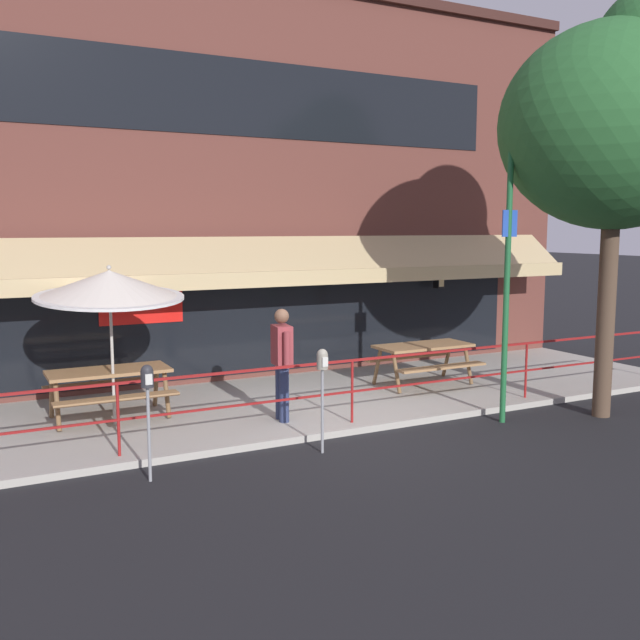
{
  "coord_description": "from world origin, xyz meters",
  "views": [
    {
      "loc": [
        -5.23,
        -8.76,
        3.02
      ],
      "look_at": [
        0.13,
        1.6,
        1.5
      ],
      "focal_mm": 40.0,
      "sensor_mm": 36.0,
      "label": 1
    }
  ],
  "objects_px": {
    "parking_meter_far": "(322,369)",
    "street_tree_curbside": "(625,113)",
    "pedestrian_walking": "(282,358)",
    "street_sign_pole": "(507,282)",
    "parking_meter_near": "(147,387)",
    "patio_umbrella_left": "(110,285)",
    "picnic_table_left": "(109,380)",
    "picnic_table_centre": "(423,353)"
  },
  "relations": [
    {
      "from": "pedestrian_walking",
      "to": "street_sign_pole",
      "type": "height_order",
      "value": "street_sign_pole"
    },
    {
      "from": "street_sign_pole",
      "to": "street_tree_curbside",
      "type": "bearing_deg",
      "value": -16.35
    },
    {
      "from": "pedestrian_walking",
      "to": "street_sign_pole",
      "type": "relative_size",
      "value": 0.4
    },
    {
      "from": "picnic_table_centre",
      "to": "parking_meter_near",
      "type": "bearing_deg",
      "value": -156.71
    },
    {
      "from": "parking_meter_near",
      "to": "street_sign_pole",
      "type": "relative_size",
      "value": 0.33
    },
    {
      "from": "picnic_table_centre",
      "to": "patio_umbrella_left",
      "type": "height_order",
      "value": "patio_umbrella_left"
    },
    {
      "from": "picnic_table_centre",
      "to": "parking_meter_near",
      "type": "distance_m",
      "value": 6.24
    },
    {
      "from": "picnic_table_left",
      "to": "pedestrian_walking",
      "type": "xyz_separation_m",
      "value": [
        2.31,
        -1.3,
        0.35
      ]
    },
    {
      "from": "parking_meter_far",
      "to": "street_sign_pole",
      "type": "bearing_deg",
      "value": 1.19
    },
    {
      "from": "parking_meter_far",
      "to": "parking_meter_near",
      "type": "bearing_deg",
      "value": -179.58
    },
    {
      "from": "patio_umbrella_left",
      "to": "parking_meter_far",
      "type": "bearing_deg",
      "value": -46.52
    },
    {
      "from": "picnic_table_centre",
      "to": "parking_meter_near",
      "type": "height_order",
      "value": "parking_meter_near"
    },
    {
      "from": "pedestrian_walking",
      "to": "parking_meter_near",
      "type": "height_order",
      "value": "pedestrian_walking"
    },
    {
      "from": "parking_meter_near",
      "to": "parking_meter_far",
      "type": "height_order",
      "value": "same"
    },
    {
      "from": "street_tree_curbside",
      "to": "parking_meter_far",
      "type": "bearing_deg",
      "value": 174.8
    },
    {
      "from": "picnic_table_left",
      "to": "street_tree_curbside",
      "type": "bearing_deg",
      "value": -23.65
    },
    {
      "from": "picnic_table_left",
      "to": "pedestrian_walking",
      "type": "height_order",
      "value": "pedestrian_walking"
    },
    {
      "from": "parking_meter_near",
      "to": "street_tree_curbside",
      "type": "bearing_deg",
      "value": -3.41
    },
    {
      "from": "street_sign_pole",
      "to": "street_tree_curbside",
      "type": "relative_size",
      "value": 0.64
    },
    {
      "from": "parking_meter_far",
      "to": "street_tree_curbside",
      "type": "relative_size",
      "value": 0.21
    },
    {
      "from": "picnic_table_left",
      "to": "patio_umbrella_left",
      "type": "distance_m",
      "value": 1.51
    },
    {
      "from": "pedestrian_walking",
      "to": "street_sign_pole",
      "type": "bearing_deg",
      "value": -23.09
    },
    {
      "from": "patio_umbrella_left",
      "to": "parking_meter_far",
      "type": "height_order",
      "value": "patio_umbrella_left"
    },
    {
      "from": "parking_meter_far",
      "to": "street_sign_pole",
      "type": "relative_size",
      "value": 0.33
    },
    {
      "from": "picnic_table_left",
      "to": "pedestrian_walking",
      "type": "bearing_deg",
      "value": -29.44
    },
    {
      "from": "patio_umbrella_left",
      "to": "parking_meter_near",
      "type": "distance_m",
      "value": 2.62
    },
    {
      "from": "picnic_table_centre",
      "to": "parking_meter_far",
      "type": "relative_size",
      "value": 1.27
    },
    {
      "from": "picnic_table_left",
      "to": "street_tree_curbside",
      "type": "relative_size",
      "value": 0.27
    },
    {
      "from": "picnic_table_left",
      "to": "patio_umbrella_left",
      "type": "bearing_deg",
      "value": -90.0
    },
    {
      "from": "picnic_table_centre",
      "to": "pedestrian_walking",
      "type": "relative_size",
      "value": 1.05
    },
    {
      "from": "picnic_table_left",
      "to": "parking_meter_far",
      "type": "height_order",
      "value": "parking_meter_far"
    },
    {
      "from": "picnic_table_centre",
      "to": "street_sign_pole",
      "type": "bearing_deg",
      "value": -94.36
    },
    {
      "from": "picnic_table_left",
      "to": "parking_meter_near",
      "type": "bearing_deg",
      "value": -91.44
    },
    {
      "from": "pedestrian_walking",
      "to": "parking_meter_far",
      "type": "bearing_deg",
      "value": -91.94
    },
    {
      "from": "parking_meter_near",
      "to": "street_sign_pole",
      "type": "xyz_separation_m",
      "value": [
        5.54,
        0.08,
        1.05
      ]
    },
    {
      "from": "pedestrian_walking",
      "to": "street_tree_curbside",
      "type": "bearing_deg",
      "value": -20.73
    },
    {
      "from": "street_tree_curbside",
      "to": "street_sign_pole",
      "type": "bearing_deg",
      "value": 163.65
    },
    {
      "from": "pedestrian_walking",
      "to": "street_tree_curbside",
      "type": "xyz_separation_m",
      "value": [
        4.93,
        -1.87,
        3.69
      ]
    },
    {
      "from": "picnic_table_left",
      "to": "pedestrian_walking",
      "type": "distance_m",
      "value": 2.68
    },
    {
      "from": "picnic_table_left",
      "to": "parking_meter_near",
      "type": "distance_m",
      "value": 2.77
    },
    {
      "from": "patio_umbrella_left",
      "to": "parking_meter_far",
      "type": "distance_m",
      "value": 3.45
    },
    {
      "from": "street_sign_pole",
      "to": "picnic_table_left",
      "type": "bearing_deg",
      "value": 154.14
    }
  ]
}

